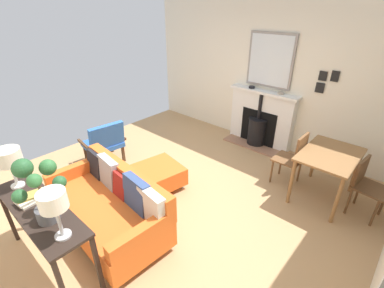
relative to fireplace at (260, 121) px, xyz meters
The scene contains 18 objects.
ground_plane 2.41m from the fireplace, ahead, with size 5.09×5.37×0.01m, color tan.
wall_left 0.97m from the fireplace, 147.83° to the right, with size 0.12×5.37×2.86m, color silver.
fireplace is the anchor object (origin of this frame).
mirror_over_mantel 1.18m from the fireplace, behind, with size 0.04×0.89×0.98m.
mantel_bowl_near 0.71m from the fireplace, 91.55° to the right, with size 0.12×0.12×0.04m.
mantel_bowl_far 0.73m from the fireplace, 91.26° to the left, with size 0.12×0.12×0.04m.
sofa 3.38m from the fireplace, ahead, with size 0.95×1.79×0.84m.
ottoman 2.43m from the fireplace, ahead, with size 0.76×0.77×0.37m.
armchair_accent 3.02m from the fireplace, 32.84° to the right, with size 0.74×0.67×0.82m.
console_table 4.14m from the fireplace, ahead, with size 0.40×1.45×0.80m.
table_lamp_near_end 4.25m from the fireplace, 10.31° to the right, with size 0.27×0.27×0.46m.
table_lamp_far_end 4.20m from the fireplace, ahead, with size 0.23×0.23×0.48m.
potted_plant 4.17m from the fireplace, ahead, with size 0.44×0.38×0.63m.
book_stack 4.15m from the fireplace, ahead, with size 0.29×0.21×0.08m.
dining_table 1.86m from the fireplace, 59.47° to the left, with size 1.00×0.71×0.75m.
dining_chair_near_fireplace 1.45m from the fireplace, 49.66° to the left, with size 0.40×0.40×0.89m.
dining_chair_by_back_wall 2.29m from the fireplace, 66.00° to the left, with size 0.45×0.45×0.82m.
photo_gallery_row 1.42m from the fireplace, 96.29° to the left, with size 0.02×0.32×0.39m.
Camera 1 is at (2.29, 2.44, 2.61)m, focal length 25.20 mm.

